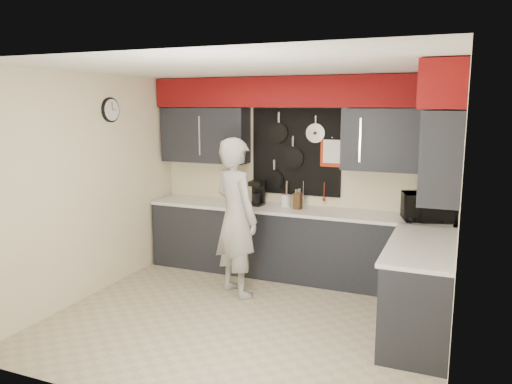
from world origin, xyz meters
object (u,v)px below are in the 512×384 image
at_px(microwave, 429,207).
at_px(utensil_crock, 286,201).
at_px(knife_block, 298,201).
at_px(person, 236,217).
at_px(coffee_maker, 257,192).

bearing_deg(microwave, utensil_crock, 158.94).
bearing_deg(microwave, knife_block, 161.62).
relative_size(microwave, knife_block, 2.78).
height_order(knife_block, person, person).
distance_m(knife_block, coffee_maker, 0.59).
bearing_deg(utensil_crock, microwave, -4.02).
xyz_separation_m(microwave, person, (-2.09, -0.78, -0.14)).
bearing_deg(knife_block, coffee_maker, -178.75).
xyz_separation_m(utensil_crock, person, (-0.30, -0.90, -0.06)).
bearing_deg(utensil_crock, person, -108.36).
bearing_deg(utensil_crock, knife_block, -24.25).
relative_size(knife_block, coffee_maker, 0.64).
distance_m(microwave, person, 2.24).
distance_m(microwave, coffee_maker, 2.18).
bearing_deg(microwave, person, -176.62).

